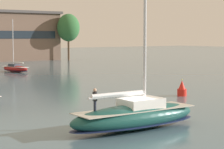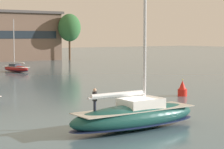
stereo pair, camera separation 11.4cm
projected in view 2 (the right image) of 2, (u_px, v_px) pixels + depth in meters
The scene contains 5 objects.
ground_plane at pixel (135, 129), 32.46m from camera, with size 400.00×400.00×0.00m, color slate.
tree_shore_right at pixel (69, 28), 124.13m from camera, with size 6.40×6.40×13.18m.
sailboat_main at pixel (135, 115), 32.39m from camera, with size 11.17×3.17×15.33m.
sailboat_moored_near_marina at pixel (16, 68), 84.07m from camera, with size 3.63×7.62×10.11m.
channel_buoy at pixel (182, 89), 50.35m from camera, with size 1.07×1.07×1.95m.
Camera 2 is at (-19.66, -25.27, 6.92)m, focal length 70.00 mm.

